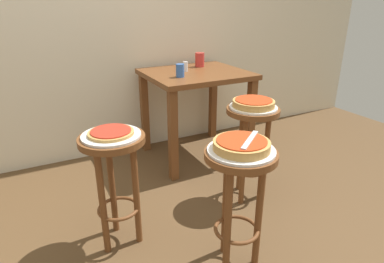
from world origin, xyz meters
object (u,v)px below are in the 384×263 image
object	(u,v)px
stool_middle	(114,168)
serving_plate_foreground	(241,150)
cup_far_edge	(200,60)
dining_table	(196,88)
serving_plate_middle	(111,135)
serving_plate_leftside	(253,107)
stool_foreground	(239,186)
condiment_shaker	(185,67)
pizza_middle	(111,132)
pizza_leftside	(254,103)
pizza_foreground	(242,145)
cup_near_edge	(180,71)
pizza_server_knife	(250,140)
stool_leftside	(251,134)

from	to	relation	value
stool_middle	serving_plate_foreground	bearing A→B (deg)	-43.36
cup_far_edge	dining_table	bearing A→B (deg)	-126.71
serving_plate_foreground	serving_plate_middle	distance (m)	0.66
serving_plate_leftside	cup_far_edge	xyz separation A→B (m)	(0.12, 0.94, 0.15)
serving_plate_foreground	stool_foreground	bearing A→B (deg)	0.00
serving_plate_middle	dining_table	distance (m)	1.23
serving_plate_middle	condiment_shaker	distance (m)	1.22
serving_plate_leftside	dining_table	world-z (taller)	dining_table
pizza_middle	pizza_leftside	bearing A→B (deg)	2.74
pizza_middle	pizza_leftside	world-z (taller)	pizza_leftside
pizza_leftside	serving_plate_leftside	bearing A→B (deg)	26.57
pizza_middle	cup_far_edge	size ratio (longest dim) A/B	1.94
pizza_foreground	pizza_leftside	distance (m)	0.67
cup_far_edge	condiment_shaker	xyz separation A→B (m)	(-0.20, -0.13, -0.02)
serving_plate_foreground	serving_plate_middle	world-z (taller)	same
dining_table	pizza_foreground	bearing A→B (deg)	-109.19
pizza_middle	dining_table	xyz separation A→B (m)	(0.92, 0.81, -0.06)
pizza_foreground	pizza_leftside	size ratio (longest dim) A/B	0.98
stool_foreground	pizza_middle	world-z (taller)	pizza_middle
cup_near_edge	pizza_leftside	bearing A→B (deg)	-72.12
serving_plate_leftside	stool_middle	bearing A→B (deg)	-177.26
serving_plate_foreground	dining_table	distance (m)	1.34
cup_near_edge	stool_middle	bearing A→B (deg)	-136.25
serving_plate_foreground	stool_middle	world-z (taller)	serving_plate_foreground
pizza_leftside	pizza_server_knife	world-z (taller)	pizza_server_knife
stool_middle	cup_far_edge	world-z (taller)	cup_far_edge
stool_middle	cup_far_edge	size ratio (longest dim) A/B	5.46
pizza_foreground	condiment_shaker	world-z (taller)	condiment_shaker
cup_near_edge	stool_leftside	bearing A→B (deg)	-72.12
stool_middle	condiment_shaker	world-z (taller)	condiment_shaker
cup_near_edge	cup_far_edge	xyz separation A→B (m)	(0.33, 0.30, 0.01)
pizza_leftside	stool_foreground	bearing A→B (deg)	-131.91
stool_middle	serving_plate_leftside	size ratio (longest dim) A/B	2.13
cup_near_edge	pizza_middle	bearing A→B (deg)	-136.25
dining_table	cup_far_edge	world-z (taller)	cup_far_edge
pizza_foreground	cup_near_edge	world-z (taller)	cup_near_edge
serving_plate_middle	cup_far_edge	xyz separation A→B (m)	(1.06, 0.99, 0.15)
dining_table	condiment_shaker	world-z (taller)	condiment_shaker
condiment_shaker	stool_middle	bearing A→B (deg)	-134.73
serving_plate_middle	dining_table	size ratio (longest dim) A/B	0.37
serving_plate_foreground	stool_middle	bearing A→B (deg)	136.64
cup_far_edge	pizza_server_knife	world-z (taller)	cup_far_edge
serving_plate_middle	condiment_shaker	bearing A→B (deg)	45.27
pizza_middle	pizza_leftside	distance (m)	0.93
serving_plate_leftside	cup_far_edge	world-z (taller)	cup_far_edge
serving_plate_foreground	stool_leftside	world-z (taller)	serving_plate_foreground
pizza_middle	cup_near_edge	distance (m)	1.01
pizza_foreground	pizza_server_knife	size ratio (longest dim) A/B	1.20
serving_plate_middle	pizza_middle	distance (m)	0.02
cup_near_edge	pizza_server_knife	size ratio (longest dim) A/B	0.45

